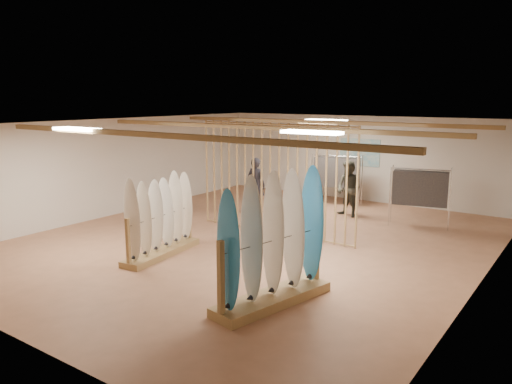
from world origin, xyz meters
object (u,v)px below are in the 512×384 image
Objects in this scene: rack_right at (273,261)px; clothing_rack_a at (337,172)px; shopper_b at (349,185)px; rack_left at (161,228)px; clothing_rack_b at (420,188)px; shopper_a at (256,181)px.

rack_right is 8.09m from clothing_rack_a.
shopper_b is at bearing -62.87° from clothing_rack_a.
clothing_rack_a is 0.89× the size of shopper_b.
rack_right is (3.41, -0.79, 0.14)m from rack_left.
clothing_rack_a is (0.82, 6.87, 0.46)m from rack_left.
clothing_rack_a is at bearing 144.93° from clothing_rack_b.
rack_left is 1.22× the size of shopper_b.
clothing_rack_b is 2.02m from shopper_b.
shopper_a is 2.74m from shopper_b.
rack_left is 5.95m from shopper_b.
clothing_rack_b is (3.82, 5.69, 0.44)m from rack_left.
rack_right reaches higher than clothing_rack_a.
shopper_b is (0.98, -1.21, -0.14)m from clothing_rack_a.
rack_right is 6.49m from clothing_rack_b.
rack_right is 1.49× the size of clothing_rack_b.
clothing_rack_a is at bearing -125.97° from shopper_a.
rack_right reaches higher than shopper_b.
rack_right is at bearing -107.14° from clothing_rack_b.
clothing_rack_b is at bearing 98.66° from rack_right.
shopper_a reaches higher than clothing_rack_a.
clothing_rack_a is 1.02× the size of clothing_rack_b.
shopper_a is (-4.16, 5.45, 0.18)m from rack_right.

